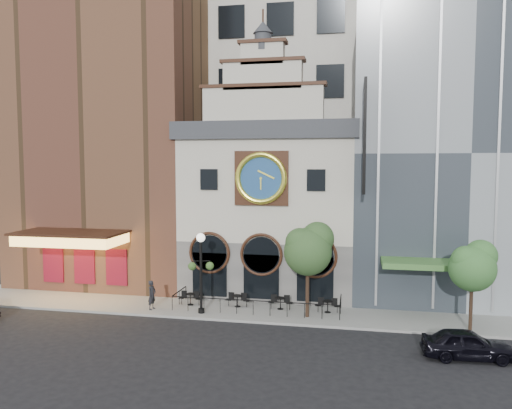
{
  "coord_description": "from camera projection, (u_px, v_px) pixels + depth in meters",
  "views": [
    {
      "loc": [
        6.11,
        -28.43,
        9.5
      ],
      "look_at": [
        -0.78,
        6.0,
        6.63
      ],
      "focal_mm": 35.0,
      "sensor_mm": 36.0,
      "label": 1
    }
  ],
  "objects": [
    {
      "name": "ground",
      "position": [
        249.0,
        323.0,
        29.75
      ],
      "size": [
        120.0,
        120.0,
        0.0
      ],
      "primitive_type": "plane",
      "color": "black",
      "rests_on": "ground"
    },
    {
      "name": "sidewalk",
      "position": [
        257.0,
        310.0,
        32.19
      ],
      "size": [
        44.0,
        5.0,
        0.15
      ],
      "primitive_type": "cube",
      "color": "gray",
      "rests_on": "ground"
    },
    {
      "name": "clock_building",
      "position": [
        271.0,
        202.0,
        36.85
      ],
      "size": [
        12.6,
        8.78,
        18.65
      ],
      "color": "#605E5B",
      "rests_on": "ground"
    },
    {
      "name": "theater_building",
      "position": [
        120.0,
        126.0,
        41.0
      ],
      "size": [
        14.0,
        15.6,
        25.0
      ],
      "color": "brown",
      "rests_on": "ground"
    },
    {
      "name": "retail_building",
      "position": [
        453.0,
        155.0,
        36.14
      ],
      "size": [
        14.0,
        14.4,
        20.0
      ],
      "color": "gray",
      "rests_on": "ground"
    },
    {
      "name": "office_tower",
      "position": [
        293.0,
        54.0,
        47.67
      ],
      "size": [
        20.0,
        16.0,
        40.0
      ],
      "primitive_type": "cube",
      "color": "beige",
      "rests_on": "ground"
    },
    {
      "name": "cafe_railing",
      "position": [
        257.0,
        302.0,
        32.14
      ],
      "size": [
        10.6,
        2.6,
        0.9
      ],
      "primitive_type": null,
      "color": "black",
      "rests_on": "sidewalk"
    },
    {
      "name": "bistro_0",
      "position": [
        190.0,
        298.0,
        33.04
      ],
      "size": [
        1.58,
        0.68,
        0.9
      ],
      "color": "black",
      "rests_on": "sidewalk"
    },
    {
      "name": "bistro_1",
      "position": [
        238.0,
        300.0,
        32.63
      ],
      "size": [
        1.58,
        0.68,
        0.9
      ],
      "color": "black",
      "rests_on": "sidewalk"
    },
    {
      "name": "bistro_2",
      "position": [
        280.0,
        302.0,
        32.08
      ],
      "size": [
        1.58,
        0.68,
        0.9
      ],
      "color": "black",
      "rests_on": "sidewalk"
    },
    {
      "name": "bistro_3",
      "position": [
        328.0,
        305.0,
        31.36
      ],
      "size": [
        1.58,
        0.68,
        0.9
      ],
      "color": "black",
      "rests_on": "sidewalk"
    },
    {
      "name": "car_right",
      "position": [
        467.0,
        344.0,
        24.29
      ],
      "size": [
        4.38,
        1.98,
        1.46
      ],
      "primitive_type": "imported",
      "rotation": [
        0.0,
        0.0,
        1.63
      ],
      "color": "black",
      "rests_on": "ground"
    },
    {
      "name": "pedestrian",
      "position": [
        152.0,
        295.0,
        32.03
      ],
      "size": [
        0.56,
        0.75,
        1.88
      ],
      "primitive_type": "imported",
      "rotation": [
        0.0,
        0.0,
        1.4
      ],
      "color": "black",
      "rests_on": "sidewalk"
    },
    {
      "name": "lamppost",
      "position": [
        201.0,
        264.0,
        31.08
      ],
      "size": [
        1.57,
        0.83,
        5.05
      ],
      "rotation": [
        0.0,
        0.0,
        0.29
      ],
      "color": "black",
      "rests_on": "sidewalk"
    },
    {
      "name": "tree_left",
      "position": [
        309.0,
        248.0,
        30.22
      ],
      "size": [
        3.03,
        2.92,
        5.83
      ],
      "color": "#382619",
      "rests_on": "sidewalk"
    },
    {
      "name": "tree_right",
      "position": [
        473.0,
        265.0,
        27.66
      ],
      "size": [
        2.67,
        2.57,
        5.13
      ],
      "color": "#382619",
      "rests_on": "sidewalk"
    }
  ]
}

